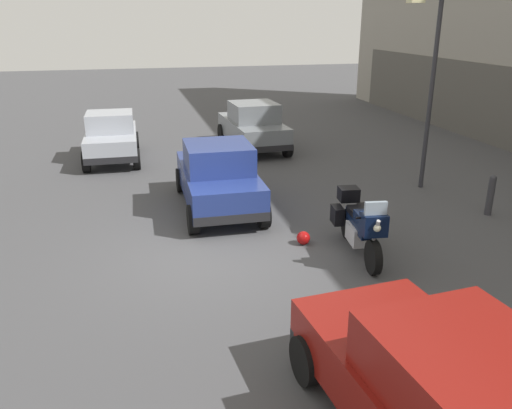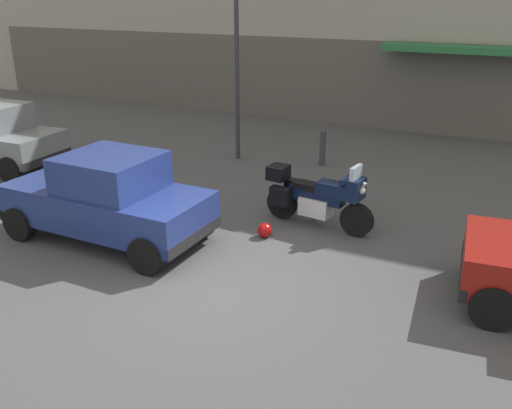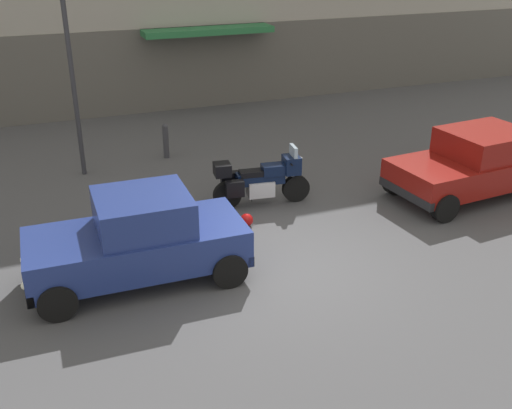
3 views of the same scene
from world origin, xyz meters
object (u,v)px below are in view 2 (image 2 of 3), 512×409
Objects in this scene: streetlamp_curbside at (234,46)px; motorcycle at (317,196)px; helmet at (265,230)px; car_hatchback_near at (108,198)px; bollard_curbside at (323,146)px.

motorcycle is at bearing -43.25° from streetlamp_curbside.
streetlamp_curbside is at bearing 123.97° from helmet.
motorcycle is at bearing 53.69° from helmet.
motorcycle is 1.24m from helmet.
motorcycle is 3.90m from car_hatchback_near.
car_hatchback_near is at bearing -137.77° from motorcycle.
car_hatchback_near is at bearing -107.69° from bollard_curbside.
streetlamp_curbside reaches higher than car_hatchback_near.
helmet is (-0.67, -0.92, -0.48)m from motorcycle.
motorcycle is 8.07× the size of helmet.
bollard_curbside is at bearing 115.04° from motorcycle.
motorcycle is 0.46× the size of streetlamp_curbside.
streetlamp_curbside is (-0.33, 5.55, 2.19)m from car_hatchback_near.
car_hatchback_near is at bearing -152.42° from helmet.
helmet is at bearing -83.22° from bollard_curbside.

